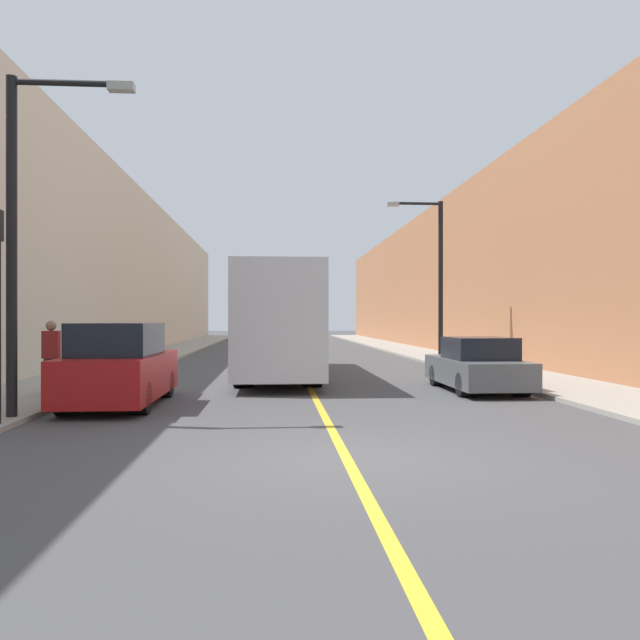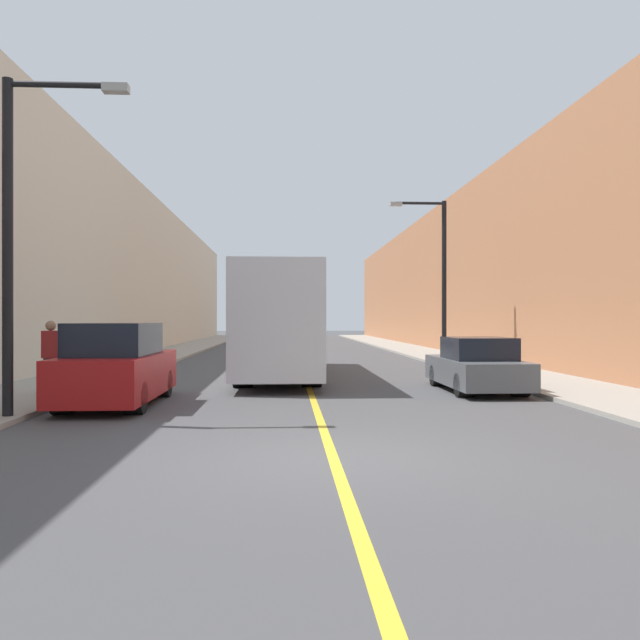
# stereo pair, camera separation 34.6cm
# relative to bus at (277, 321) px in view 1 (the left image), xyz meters

# --- Properties ---
(ground_plane) EXTENTS (200.00, 200.00, 0.00)m
(ground_plane) POSITION_rel_bus_xyz_m (0.91, -13.14, -1.91)
(ground_plane) COLOR #474749
(sidewalk_left) EXTENTS (3.10, 72.00, 0.11)m
(sidewalk_left) POSITION_rel_bus_xyz_m (-6.37, 16.86, -1.86)
(sidewalk_left) COLOR #9E998E
(sidewalk_left) RESTS_ON ground
(sidewalk_right) EXTENTS (3.10, 72.00, 0.11)m
(sidewalk_right) POSITION_rel_bus_xyz_m (8.19, 16.86, -1.86)
(sidewalk_right) COLOR #9E998E
(sidewalk_right) RESTS_ON ground
(building_row_left) EXTENTS (4.00, 72.00, 9.72)m
(building_row_left) POSITION_rel_bus_xyz_m (-9.93, 16.86, 2.95)
(building_row_left) COLOR beige
(building_row_left) RESTS_ON ground
(building_row_right) EXTENTS (4.00, 72.00, 9.12)m
(building_row_right) POSITION_rel_bus_xyz_m (11.75, 16.86, 2.65)
(building_row_right) COLOR #B2724C
(building_row_right) RESTS_ON ground
(road_center_line) EXTENTS (0.16, 72.00, 0.01)m
(road_center_line) POSITION_rel_bus_xyz_m (0.91, 16.86, -1.91)
(road_center_line) COLOR gold
(road_center_line) RESTS_ON ground
(bus) EXTENTS (2.56, 11.94, 3.58)m
(bus) POSITION_rel_bus_xyz_m (0.00, 0.00, 0.00)
(bus) COLOR silver
(bus) RESTS_ON ground
(parked_suv_left) EXTENTS (1.86, 4.65, 1.89)m
(parked_suv_left) POSITION_rel_bus_xyz_m (-3.62, -7.40, -1.04)
(parked_suv_left) COLOR maroon
(parked_suv_left) RESTS_ON ground
(car_right_near) EXTENTS (1.83, 4.34, 1.49)m
(car_right_near) POSITION_rel_bus_xyz_m (5.47, -5.09, -1.24)
(car_right_near) COLOR #51565B
(car_right_near) RESTS_ON ground
(street_lamp_left) EXTENTS (2.41, 0.24, 6.51)m
(street_lamp_left) POSITION_rel_bus_xyz_m (-4.90, -9.57, 1.95)
(street_lamp_left) COLOR black
(street_lamp_left) RESTS_ON sidewalk_left
(street_lamp_right) EXTENTS (2.41, 0.24, 6.87)m
(street_lamp_right) POSITION_rel_bus_xyz_m (6.73, 4.12, 2.13)
(street_lamp_right) COLOR black
(street_lamp_right) RESTS_ON sidewalk_right
(pedestrian) EXTENTS (0.40, 0.26, 1.83)m
(pedestrian) POSITION_rel_bus_xyz_m (-5.73, -5.71, -0.86)
(pedestrian) COLOR #2D2D33
(pedestrian) RESTS_ON sidewalk_left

